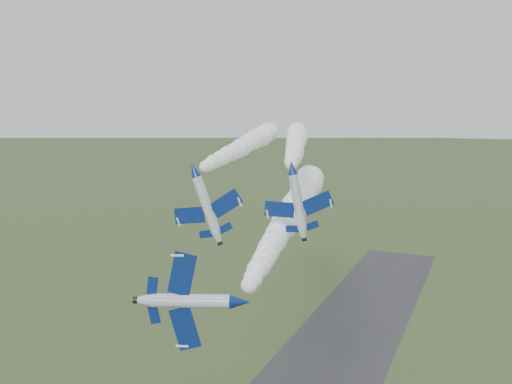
# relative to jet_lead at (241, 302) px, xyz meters

# --- Properties ---
(jet_lead) EXTENTS (4.30, 11.80, 9.86)m
(jet_lead) POSITION_rel_jet_lead_xyz_m (0.00, 0.00, 0.00)
(jet_lead) COLOR silver
(smoke_trail_jet_lead) EXTENTS (22.69, 67.87, 5.56)m
(smoke_trail_jet_lead) POSITION_rel_jet_lead_xyz_m (-7.56, 36.13, 2.00)
(smoke_trail_jet_lead) COLOR white
(jet_pair_left) EXTENTS (10.17, 12.70, 4.22)m
(jet_pair_left) POSITION_rel_jet_lead_xyz_m (-17.99, 23.39, 9.82)
(jet_pair_left) COLOR silver
(smoke_trail_jet_pair_left) EXTENTS (15.61, 61.96, 4.61)m
(smoke_trail_jet_pair_left) POSITION_rel_jet_lead_xyz_m (-24.71, 57.14, 11.22)
(smoke_trail_jet_pair_left) COLOR white
(jet_pair_right) EXTENTS (9.34, 10.96, 3.09)m
(jet_pair_right) POSITION_rel_jet_lead_xyz_m (-3.20, 23.96, 10.72)
(jet_pair_right) COLOR silver
(smoke_trail_jet_pair_right) EXTENTS (24.30, 57.84, 4.60)m
(smoke_trail_jet_pair_right) POSITION_rel_jet_lead_xyz_m (-13.24, 54.96, 11.67)
(smoke_trail_jet_pair_right) COLOR white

